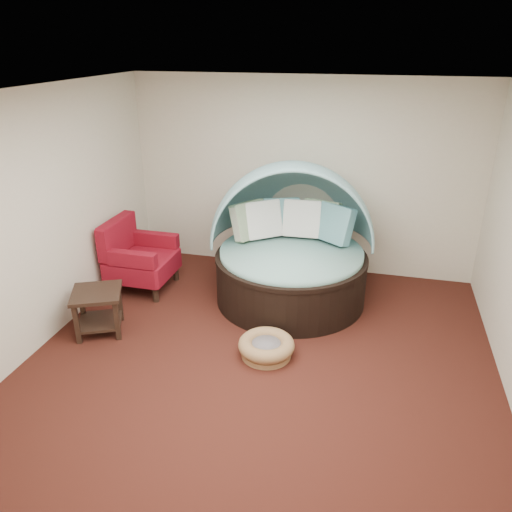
% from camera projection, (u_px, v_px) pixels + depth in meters
% --- Properties ---
extents(floor, '(5.00, 5.00, 0.00)m').
position_uv_depth(floor, '(261.00, 357.00, 5.51)').
color(floor, '#441B13').
rests_on(floor, ground).
extents(wall_back, '(5.00, 0.00, 5.00)m').
position_uv_depth(wall_back, '(302.00, 177.00, 7.17)').
color(wall_back, beige).
rests_on(wall_back, floor).
extents(wall_front, '(5.00, 0.00, 5.00)m').
position_uv_depth(wall_front, '(156.00, 405.00, 2.73)').
color(wall_front, beige).
rests_on(wall_front, floor).
extents(wall_left, '(0.00, 5.00, 5.00)m').
position_uv_depth(wall_left, '(42.00, 220.00, 5.50)').
color(wall_left, beige).
rests_on(wall_left, floor).
extents(ceiling, '(5.00, 5.00, 0.00)m').
position_uv_depth(ceiling, '(263.00, 93.00, 4.38)').
color(ceiling, white).
rests_on(ceiling, wall_back).
extents(canopy_daybed, '(2.38, 2.32, 1.82)m').
position_uv_depth(canopy_daybed, '(292.00, 238.00, 6.51)').
color(canopy_daybed, black).
rests_on(canopy_daybed, floor).
extents(pet_basket, '(0.72, 0.72, 0.22)m').
position_uv_depth(pet_basket, '(266.00, 347.00, 5.50)').
color(pet_basket, olive).
rests_on(pet_basket, floor).
extents(red_armchair, '(0.85, 0.86, 0.99)m').
position_uv_depth(red_armchair, '(138.00, 257.00, 6.89)').
color(red_armchair, black).
rests_on(red_armchair, floor).
extents(side_table, '(0.74, 0.74, 0.53)m').
position_uv_depth(side_table, '(98.00, 306.00, 5.87)').
color(side_table, black).
rests_on(side_table, floor).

